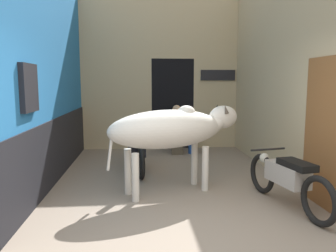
# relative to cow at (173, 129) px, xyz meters

# --- Properties ---
(ground_plane) EXTENTS (30.00, 30.00, 0.00)m
(ground_plane) POSITION_rel_cow_xyz_m (0.02, -1.74, -1.01)
(ground_plane) COLOR gray
(wall_left_shopfront) EXTENTS (0.25, 5.23, 3.98)m
(wall_left_shopfront) POSITION_rel_cow_xyz_m (-2.10, 0.87, 0.92)
(wall_left_shopfront) COLOR #236BAD
(wall_left_shopfront) RESTS_ON ground_plane
(wall_back_with_doorway) EXTENTS (4.06, 0.93, 3.98)m
(wall_back_with_doorway) POSITION_rel_cow_xyz_m (0.15, 3.76, 0.66)
(wall_back_with_doorway) COLOR #C6B289
(wall_back_with_doorway) RESTS_ON ground_plane
(wall_right_with_door) EXTENTS (0.22, 5.23, 3.98)m
(wall_right_with_door) POSITION_rel_cow_xyz_m (2.13, 0.83, 0.96)
(wall_right_with_door) COLOR #C6B289
(wall_right_with_door) RESTS_ON ground_plane
(cow) EXTENTS (2.29, 1.26, 1.39)m
(cow) POSITION_rel_cow_xyz_m (0.00, 0.00, 0.00)
(cow) COLOR silver
(cow) RESTS_ON ground_plane
(motorcycle_near) EXTENTS (0.60, 1.87, 0.75)m
(motorcycle_near) POSITION_rel_cow_xyz_m (1.51, -0.81, -0.59)
(motorcycle_near) COLOR black
(motorcycle_near) RESTS_ON ground_plane
(motorcycle_far) EXTENTS (0.58, 1.92, 0.73)m
(motorcycle_far) POSITION_rel_cow_xyz_m (-0.60, 1.35, -0.60)
(motorcycle_far) COLOR black
(motorcycle_far) RESTS_ON ground_plane
(shopkeeper_seated) EXTENTS (0.39, 0.34, 1.20)m
(shopkeeper_seated) POSITION_rel_cow_xyz_m (0.38, 2.81, -0.38)
(shopkeeper_seated) COLOR brown
(shopkeeper_seated) RESTS_ON ground_plane
(plastic_stool) EXTENTS (0.34, 0.34, 0.42)m
(plastic_stool) POSITION_rel_cow_xyz_m (0.78, 2.79, -0.79)
(plastic_stool) COLOR #2856B2
(plastic_stool) RESTS_ON ground_plane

